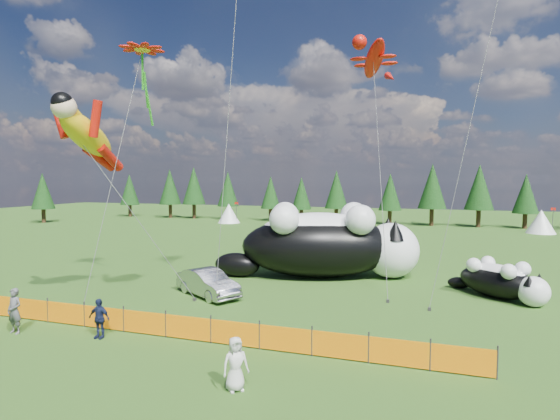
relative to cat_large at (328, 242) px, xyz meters
name	(u,v)px	position (x,y,z in m)	size (l,w,h in m)	color
ground	(221,317)	(-2.93, -9.66, -2.28)	(160.00, 160.00, 0.00)	#16370A
safety_fence	(188,328)	(-2.93, -12.66, -1.77)	(22.06, 0.06, 1.10)	#262626
tree_line	(358,196)	(-2.93, 35.34, 1.72)	(90.00, 4.00, 8.00)	black
festival_tents	(441,219)	(8.07, 30.34, -0.88)	(50.00, 3.20, 2.80)	white
cat_large	(328,242)	(0.00, 0.00, 0.00)	(13.02, 7.22, 4.79)	black
cat_small	(501,280)	(9.79, -2.17, -1.30)	(4.66, 4.32, 2.05)	black
car	(208,283)	(-5.22, -6.54, -1.56)	(1.53, 4.38, 1.44)	#AEAEB2
spectator_a	(14,311)	(-10.08, -14.18, -1.34)	(0.68, 0.45, 1.87)	#505055
spectator_c	(99,318)	(-6.41, -13.54, -1.48)	(0.93, 0.48, 1.60)	#161D3D
spectator_e	(235,364)	(0.51, -15.84, -1.46)	(0.80, 0.52, 1.63)	silver
superhero_kite	(87,135)	(-9.69, -10.23, 6.17)	(6.52, 5.01, 11.05)	#E6B50C
gecko_kite	(374,59)	(2.42, 3.38, 12.20)	(4.80, 11.77, 16.74)	red
flower_kite	(142,52)	(-9.00, -6.67, 10.97)	(2.74, 6.15, 14.08)	red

